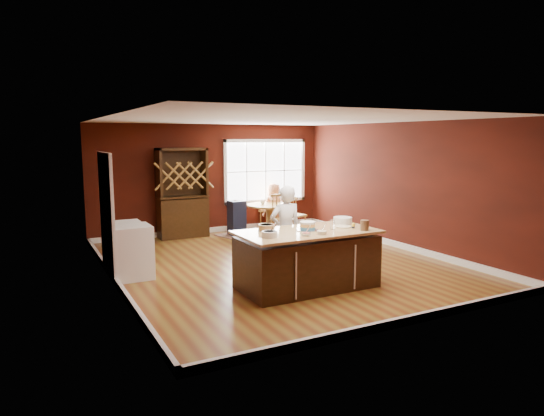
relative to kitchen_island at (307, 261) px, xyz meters
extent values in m
plane|color=brown|center=(0.29, 1.53, -0.44)|extent=(7.00, 7.00, 0.00)
plane|color=white|center=(0.29, 1.53, 2.26)|extent=(7.00, 7.00, 0.00)
plane|color=#451209|center=(0.29, 5.03, 0.91)|extent=(6.00, 0.00, 6.00)
plane|color=#451209|center=(0.29, -1.97, 0.91)|extent=(6.00, 0.00, 6.00)
plane|color=#451209|center=(-2.71, 1.53, 0.91)|extent=(0.00, 7.00, 7.00)
plane|color=#451209|center=(3.29, 1.53, 0.91)|extent=(0.00, 7.00, 7.00)
cube|color=black|center=(0.00, 0.00, -0.02)|extent=(2.12, 1.07, 0.83)
cube|color=#E6BF8A|center=(0.00, 0.00, 0.46)|extent=(2.20, 1.15, 0.04)
cylinder|color=brown|center=(1.43, 4.07, -0.42)|extent=(0.52, 0.52, 0.04)
cylinder|color=brown|center=(1.43, 4.07, -0.08)|extent=(0.19, 0.19, 0.67)
cylinder|color=brown|center=(1.43, 4.07, 0.29)|extent=(1.12, 1.12, 0.04)
imported|color=silver|center=(0.05, 0.80, 0.34)|extent=(0.60, 0.42, 1.56)
cylinder|color=white|center=(-0.75, -0.16, 0.53)|extent=(0.23, 0.23, 0.09)
cylinder|color=#B2774D|center=(-0.56, 0.31, 0.53)|extent=(0.26, 0.26, 0.10)
cylinder|color=silver|center=(-0.23, -0.34, 0.51)|extent=(0.14, 0.14, 0.05)
cylinder|color=beige|center=(0.04, -0.35, 0.51)|extent=(0.14, 0.14, 0.05)
cylinder|color=white|center=(0.41, -0.09, 0.56)|extent=(0.08, 0.08, 0.15)
cylinder|color=beige|center=(0.68, -0.01, 0.49)|extent=(0.27, 0.27, 0.02)
cylinder|color=white|center=(0.88, 0.28, 0.54)|extent=(0.32, 0.32, 0.11)
cylinder|color=brown|center=(0.82, -0.39, 0.56)|extent=(0.14, 0.14, 0.16)
cube|color=brown|center=(1.43, 4.07, -0.43)|extent=(2.52, 2.16, 0.01)
imported|color=#E08D5F|center=(1.77, 4.49, 0.17)|extent=(0.64, 0.46, 1.22)
cylinder|color=beige|center=(1.72, 3.97, 0.32)|extent=(0.18, 0.18, 0.01)
imported|color=white|center=(1.29, 4.17, 0.36)|extent=(0.14, 0.14, 0.09)
cube|color=black|center=(-0.55, 4.75, 0.63)|extent=(1.16, 0.48, 2.13)
cube|color=silver|center=(-2.35, 1.81, 0.01)|extent=(0.62, 0.60, 0.91)
cube|color=white|center=(-2.35, 2.45, -0.01)|extent=(0.60, 0.58, 0.87)
camera|label=1|loc=(-3.95, -6.38, 1.93)|focal=32.00mm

